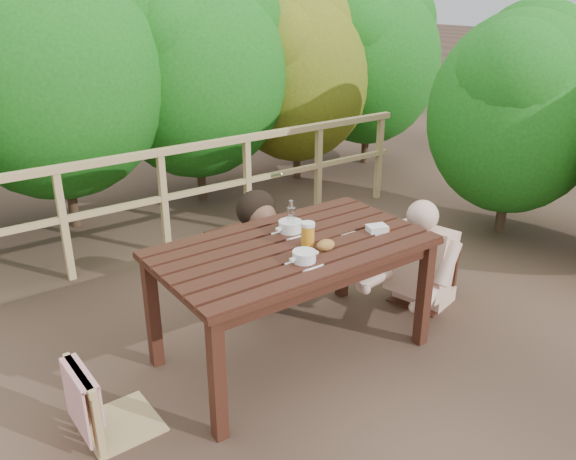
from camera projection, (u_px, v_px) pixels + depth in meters
ground at (292, 352)px, 4.02m from camera, size 60.00×60.00×0.00m
table at (292, 301)px, 3.87m from camera, size 1.75×0.98×0.81m
chair_left at (113, 363)px, 3.19m from camera, size 0.44×0.44×0.85m
chair_far at (246, 237)px, 4.61m from camera, size 0.50×0.50×1.00m
chair_right at (426, 253)px, 4.54m from camera, size 0.50×0.50×0.83m
woman at (244, 212)px, 4.55m from camera, size 0.58×0.71×1.41m
diner_right at (432, 215)px, 4.43m from camera, size 0.84×0.75×1.46m
railing at (164, 203)px, 5.33m from camera, size 5.60×0.10×1.01m
hedge_row at (139, 33)px, 5.90m from camera, size 6.60×1.60×3.80m
soup_near at (304, 257)px, 3.46m from camera, size 0.24×0.24×0.08m
soup_far at (290, 227)px, 3.88m from camera, size 0.27×0.27×0.09m
bread_roll at (326, 245)px, 3.63m from camera, size 0.12×0.09×0.07m
beer_glass at (308, 235)px, 3.65m from camera, size 0.09×0.09×0.17m
bottle at (291, 218)px, 3.84m from camera, size 0.06×0.06×0.24m
butter_tub at (377, 229)px, 3.89m from camera, size 0.16×0.13×0.06m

